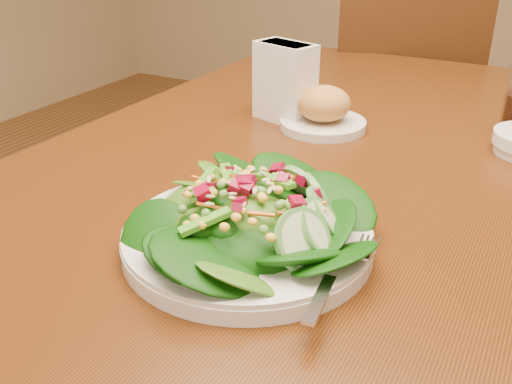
# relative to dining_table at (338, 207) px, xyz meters

# --- Properties ---
(dining_table) EXTENTS (0.90, 1.40, 0.75)m
(dining_table) POSITION_rel_dining_table_xyz_m (0.00, 0.00, 0.00)
(dining_table) COLOR #4F230F
(dining_table) RESTS_ON ground_plane
(chair_far) EXTENTS (0.54, 0.54, 0.90)m
(chair_far) POSITION_rel_dining_table_xyz_m (-0.13, 0.86, -0.17)
(chair_far) COLOR #3D1E0B
(chair_far) RESTS_ON ground_plane
(salad_plate) EXTENTS (0.29, 0.28, 0.08)m
(salad_plate) POSITION_rel_dining_table_xyz_m (0.02, -0.32, 0.13)
(salad_plate) COLOR silver
(salad_plate) RESTS_ON dining_table
(bread_plate) EXTENTS (0.15, 0.15, 0.08)m
(bread_plate) POSITION_rel_dining_table_xyz_m (-0.07, 0.08, 0.13)
(bread_plate) COLOR silver
(bread_plate) RESTS_ON dining_table
(napkin_holder) EXTENTS (0.12, 0.09, 0.14)m
(napkin_holder) POSITION_rel_dining_table_xyz_m (-0.15, 0.09, 0.17)
(napkin_holder) COLOR white
(napkin_holder) RESTS_ON dining_table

